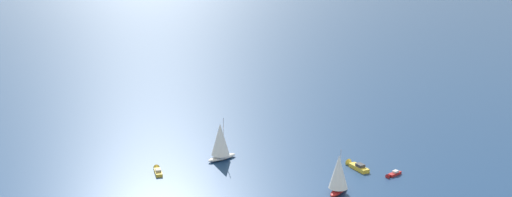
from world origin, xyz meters
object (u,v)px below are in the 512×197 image
(motorboat_near_centre, at_px, (158,171))
(motorboat_trailing, at_px, (357,166))
(sailboat_far_port, at_px, (220,141))
(sailboat_far_stbd, at_px, (339,174))
(motorboat_offshore, at_px, (393,174))

(motorboat_near_centre, distance_m, motorboat_trailing, 50.50)
(sailboat_far_port, height_order, sailboat_far_stbd, sailboat_far_port)
(motorboat_near_centre, relative_size, sailboat_far_port, 0.54)
(sailboat_far_stbd, distance_m, motorboat_offshore, 19.14)
(sailboat_far_stbd, height_order, motorboat_offshore, sailboat_far_stbd)
(sailboat_far_port, distance_m, sailboat_far_stbd, 36.20)
(motorboat_offshore, bearing_deg, sailboat_far_port, 26.34)
(sailboat_far_port, bearing_deg, motorboat_near_centre, 73.12)
(motorboat_near_centre, distance_m, sailboat_far_port, 18.59)
(motorboat_offshore, bearing_deg, motorboat_trailing, 9.34)
(sailboat_far_stbd, height_order, motorboat_trailing, sailboat_far_stbd)
(sailboat_far_stbd, bearing_deg, motorboat_trailing, -71.66)
(motorboat_near_centre, bearing_deg, motorboat_offshore, -140.76)
(motorboat_near_centre, height_order, motorboat_offshore, motorboat_near_centre)
(sailboat_far_port, bearing_deg, motorboat_trailing, -149.10)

